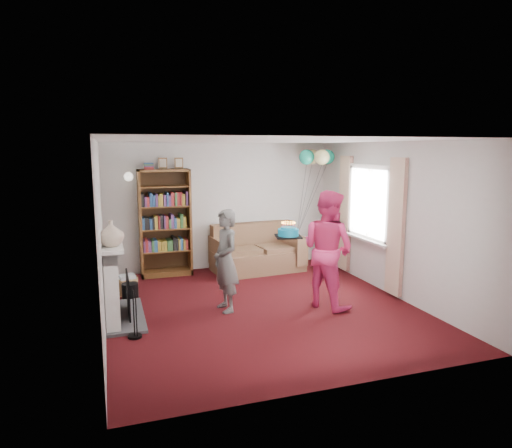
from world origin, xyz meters
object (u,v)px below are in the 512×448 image
object	(u,v)px
person_striped	(226,261)
birthday_cake	(288,233)
sofa	(257,253)
person_magenta	(328,249)
bookcase	(165,224)

from	to	relation	value
person_striped	birthday_cake	xyz separation A→B (m)	(0.90, -0.21, 0.40)
sofa	person_magenta	world-z (taller)	person_magenta
birthday_cake	bookcase	bearing A→B (deg)	121.18
bookcase	person_striped	bearing A→B (deg)	-75.30
person_striped	birthday_cake	world-z (taller)	person_striped
person_striped	person_magenta	xyz separation A→B (m)	(1.51, -0.30, 0.13)
sofa	person_magenta	size ratio (longest dim) A/B	0.97
bookcase	person_striped	size ratio (longest dim) A/B	1.46
bookcase	person_striped	world-z (taller)	bookcase
sofa	person_striped	bearing A→B (deg)	-124.64
person_striped	person_magenta	size ratio (longest dim) A/B	0.85
bookcase	birthday_cake	world-z (taller)	bookcase
person_magenta	birthday_cake	bearing A→B (deg)	55.26
bookcase	person_striped	distance (m)	2.36
bookcase	birthday_cake	distance (m)	2.90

